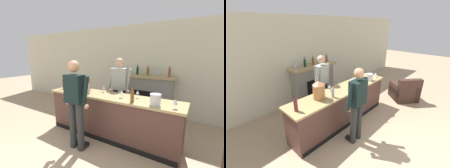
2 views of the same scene
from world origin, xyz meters
TOP-DOWN VIEW (x-y plane):
  - wall_back_panel at (0.00, 4.13)m, footprint 12.00×0.07m
  - bar_counter at (0.04, 2.26)m, footprint 3.06×0.64m
  - fireplace_stone at (0.33, 3.87)m, footprint 1.63×0.52m
  - person_customer at (-0.28, 1.55)m, footprint 0.66×0.30m
  - person_bartender at (-0.08, 2.90)m, footprint 0.64×0.37m
  - copper_dispenser at (-0.69, 2.29)m, footprint 0.27×0.31m
  - ice_bucket_steel at (1.05, 2.12)m, footprint 0.19×0.19m
  - wine_bottle_cabernet_heavy at (-0.44, 2.11)m, footprint 0.07×0.07m
  - wine_bottle_burgundy_dark at (-1.32, 2.21)m, footprint 0.08×0.08m
  - wine_bottle_port_short at (0.64, 2.08)m, footprint 0.07×0.07m
  - wine_glass_near_bucket at (-0.24, 2.44)m, footprint 0.07×0.07m
  - wine_glass_front_left at (0.34, 2.24)m, footprint 0.08×0.08m
  - wine_glass_mid_counter at (1.38, 2.11)m, footprint 0.09×0.09m
  - wine_glass_back_row at (0.62, 2.38)m, footprint 0.07×0.07m

SIDE VIEW (x-z plane):
  - bar_counter at x=0.04m, z-range 0.00..0.96m
  - fireplace_stone at x=0.33m, z-range -0.14..1.40m
  - person_customer at x=-0.28m, z-range 0.09..1.82m
  - person_bartender at x=-0.08m, z-range 0.09..1.84m
  - ice_bucket_steel at x=1.05m, z-range 0.96..1.16m
  - wine_glass_near_bucket at x=-0.24m, z-range 0.99..1.15m
  - wine_glass_back_row at x=0.62m, z-range 0.99..1.15m
  - wine_glass_mid_counter at x=1.38m, z-range 0.99..1.16m
  - wine_glass_front_left at x=0.34m, z-range 1.00..1.16m
  - wine_bottle_cabernet_heavy at x=-0.44m, z-range 0.95..1.24m
  - wine_bottle_port_short at x=0.64m, z-range 0.95..1.24m
  - wine_bottle_burgundy_dark at x=-1.32m, z-range 0.94..1.26m
  - copper_dispenser at x=-0.69m, z-range 0.96..1.37m
  - wall_back_panel at x=0.00m, z-range 0.00..2.75m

